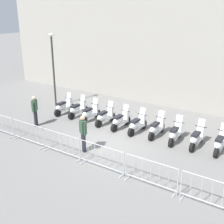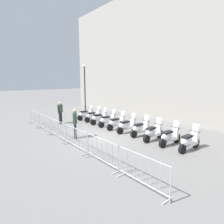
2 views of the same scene
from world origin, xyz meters
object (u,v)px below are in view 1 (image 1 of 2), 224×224
motorcycle_6 (156,128)px  motorcycle_8 (196,138)px  barrier_segment_2 (62,144)px  barrier_segment_4 (151,174)px  barrier_segment_5 (212,194)px  motorcycle_1 (77,110)px  motorcycle_7 (175,134)px  barrier_segment_1 (28,133)px  motorcycle_5 (137,125)px  motorcycle_3 (105,117)px  motorcycle_9 (220,143)px  barrier_segment_0 (0,124)px  officer_near_row_end (83,131)px  officer_mid_plaza (35,109)px  street_lamp (53,62)px  barrier_segment_3 (102,158)px  motorcycle_2 (90,113)px  motorcycle_0 (64,107)px  motorcycle_4 (120,121)px

motorcycle_6 → motorcycle_8: size_ratio=1.00×
motorcycle_8 → barrier_segment_2: size_ratio=0.84×
barrier_segment_4 → barrier_segment_5: 2.16m
motorcycle_1 → motorcycle_8: (7.22, -0.79, 0.00)m
motorcycle_7 → barrier_segment_1: bearing=-151.4°
motorcycle_5 → motorcycle_3: bearing=173.2°
motorcycle_8 → motorcycle_9: 1.04m
motorcycle_1 → barrier_segment_0: motorcycle_1 is taller
motorcycle_9 → barrier_segment_0: bearing=-163.5°
motorcycle_6 → officer_near_row_end: (-2.39, -3.04, 0.53)m
motorcycle_8 → barrier_segment_4: bearing=-101.2°
officer_mid_plaza → street_lamp: bearing=110.8°
motorcycle_6 → barrier_segment_4: 4.42m
motorcycle_9 → officer_near_row_end: officer_near_row_end is taller
motorcycle_6 → barrier_segment_3: (-0.88, -4.02, 0.07)m
motorcycle_2 → barrier_segment_1: size_ratio=0.84×
motorcycle_3 → officer_near_row_end: bearing=-77.5°
motorcycle_3 → motorcycle_9: 6.23m
motorcycle_0 → barrier_segment_1: bearing=-76.0°
motorcycle_6 → street_lamp: size_ratio=0.36×
barrier_segment_4 → officer_near_row_end: 3.88m
barrier_segment_2 → barrier_segment_5: 6.47m
motorcycle_0 → motorcycle_9: same height
motorcycle_0 → motorcycle_9: (9.30, -0.85, 0.00)m
motorcycle_3 → motorcycle_6: bearing=-4.0°
motorcycle_2 → motorcycle_8: 6.23m
barrier_segment_3 → barrier_segment_5: same height
barrier_segment_2 → officer_near_row_end: (0.63, 0.77, 0.46)m
motorcycle_2 → motorcycle_1: bearing=167.8°
motorcycle_3 → motorcycle_6: 3.12m
motorcycle_3 → barrier_segment_3: size_ratio=0.83×
motorcycle_6 → motorcycle_7: size_ratio=1.00×
motorcycle_9 → barrier_segment_0: size_ratio=0.84×
motorcycle_3 → officer_near_row_end: size_ratio=0.99×
motorcycle_7 → officer_mid_plaza: (-7.43, -1.51, 0.53)m
motorcycle_7 → barrier_segment_0: bearing=-159.2°
motorcycle_5 → motorcycle_8: (3.11, -0.24, 0.00)m
street_lamp → motorcycle_2: bearing=-20.4°
motorcycle_2 → motorcycle_3: 1.04m
officer_near_row_end → motorcycle_4: bearing=84.4°
barrier_segment_2 → street_lamp: bearing=130.6°
motorcycle_1 → street_lamp: bearing=156.4°
officer_near_row_end → officer_mid_plaza: same height
motorcycle_9 → barrier_segment_1: 8.90m
motorcycle_5 → street_lamp: street_lamp is taller
motorcycle_4 → barrier_segment_5: bearing=-39.5°
motorcycle_1 → motorcycle_5: bearing=-7.6°
motorcycle_9 → barrier_segment_5: 4.15m
barrier_segment_1 → street_lamp: bearing=115.6°
motorcycle_4 → officer_near_row_end: (-0.31, -3.12, 0.53)m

